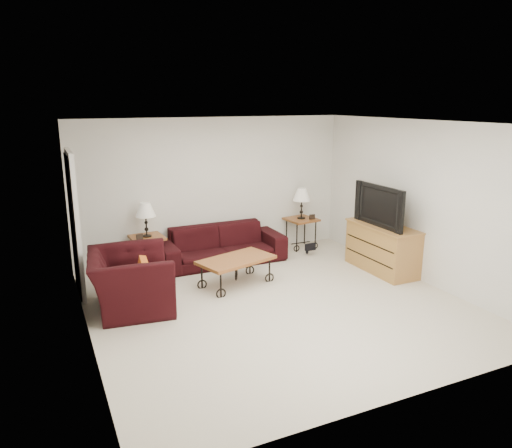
{
  "coord_description": "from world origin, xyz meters",
  "views": [
    {
      "loc": [
        -2.91,
        -5.62,
        2.78
      ],
      "look_at": [
        0.0,
        0.7,
        1.0
      ],
      "focal_mm": 33.99,
      "sensor_mm": 36.0,
      "label": 1
    }
  ],
  "objects_px": {
    "coffee_table": "(236,272)",
    "television": "(384,205)",
    "side_table_right": "(301,233)",
    "side_table_left": "(148,253)",
    "lamp_left": "(146,220)",
    "sofa": "(221,245)",
    "lamp_right": "(302,203)",
    "tv_stand": "(382,248)",
    "armchair": "(130,281)",
    "backpack": "(307,243)"
  },
  "relations": [
    {
      "from": "side_table_right",
      "to": "lamp_right",
      "type": "distance_m",
      "value": 0.58
    },
    {
      "from": "sofa",
      "to": "coffee_table",
      "type": "xyz_separation_m",
      "value": [
        -0.17,
        -1.1,
        -0.11
      ]
    },
    {
      "from": "side_table_right",
      "to": "coffee_table",
      "type": "xyz_separation_m",
      "value": [
        -1.88,
        -1.28,
        -0.08
      ]
    },
    {
      "from": "lamp_left",
      "to": "coffee_table",
      "type": "bearing_deg",
      "value": -49.9
    },
    {
      "from": "sofa",
      "to": "tv_stand",
      "type": "xyz_separation_m",
      "value": [
        2.29,
        -1.51,
        0.07
      ]
    },
    {
      "from": "side_table_right",
      "to": "sofa",
      "type": "bearing_deg",
      "value": -173.98
    },
    {
      "from": "side_table_left",
      "to": "armchair",
      "type": "bearing_deg",
      "value": -110.81
    },
    {
      "from": "television",
      "to": "backpack",
      "type": "bearing_deg",
      "value": -153.45
    },
    {
      "from": "side_table_right",
      "to": "coffee_table",
      "type": "bearing_deg",
      "value": -145.72
    },
    {
      "from": "backpack",
      "to": "tv_stand",
      "type": "bearing_deg",
      "value": -62.15
    },
    {
      "from": "television",
      "to": "sofa",
      "type": "bearing_deg",
      "value": -123.68
    },
    {
      "from": "tv_stand",
      "to": "television",
      "type": "bearing_deg",
      "value": 180.0
    },
    {
      "from": "sofa",
      "to": "lamp_left",
      "type": "height_order",
      "value": "lamp_left"
    },
    {
      "from": "lamp_left",
      "to": "armchair",
      "type": "bearing_deg",
      "value": -110.81
    },
    {
      "from": "sofa",
      "to": "television",
      "type": "distance_m",
      "value": 2.84
    },
    {
      "from": "lamp_left",
      "to": "armchair",
      "type": "distance_m",
      "value": 1.65
    },
    {
      "from": "sofa",
      "to": "tv_stand",
      "type": "distance_m",
      "value": 2.75
    },
    {
      "from": "sofa",
      "to": "lamp_left",
      "type": "xyz_separation_m",
      "value": [
        -1.25,
        0.18,
        0.54
      ]
    },
    {
      "from": "armchair",
      "to": "tv_stand",
      "type": "height_order",
      "value": "armchair"
    },
    {
      "from": "side_table_left",
      "to": "television",
      "type": "bearing_deg",
      "value": -25.67
    },
    {
      "from": "coffee_table",
      "to": "television",
      "type": "xyz_separation_m",
      "value": [
        2.44,
        -0.41,
        0.91
      ]
    },
    {
      "from": "tv_stand",
      "to": "television",
      "type": "height_order",
      "value": "television"
    },
    {
      "from": "side_table_right",
      "to": "armchair",
      "type": "bearing_deg",
      "value": -157.25
    },
    {
      "from": "coffee_table",
      "to": "armchair",
      "type": "height_order",
      "value": "armchair"
    },
    {
      "from": "side_table_left",
      "to": "tv_stand",
      "type": "relative_size",
      "value": 0.44
    },
    {
      "from": "side_table_left",
      "to": "television",
      "type": "distance_m",
      "value": 4.0
    },
    {
      "from": "coffee_table",
      "to": "armchair",
      "type": "xyz_separation_m",
      "value": [
        -1.64,
        -0.19,
        0.18
      ]
    },
    {
      "from": "coffee_table",
      "to": "backpack",
      "type": "height_order",
      "value": "coffee_table"
    },
    {
      "from": "side_table_left",
      "to": "lamp_left",
      "type": "xyz_separation_m",
      "value": [
        0.0,
        0.0,
        0.58
      ]
    },
    {
      "from": "armchair",
      "to": "lamp_right",
      "type": "bearing_deg",
      "value": -60.4
    },
    {
      "from": "side_table_left",
      "to": "lamp_right",
      "type": "bearing_deg",
      "value": 0.0
    },
    {
      "from": "lamp_right",
      "to": "backpack",
      "type": "distance_m",
      "value": 0.79
    },
    {
      "from": "coffee_table",
      "to": "armchair",
      "type": "distance_m",
      "value": 1.66
    },
    {
      "from": "side_table_left",
      "to": "coffee_table",
      "type": "distance_m",
      "value": 1.68
    },
    {
      "from": "tv_stand",
      "to": "sofa",
      "type": "bearing_deg",
      "value": 146.55
    },
    {
      "from": "coffee_table",
      "to": "television",
      "type": "height_order",
      "value": "television"
    },
    {
      "from": "side_table_right",
      "to": "backpack",
      "type": "relative_size",
      "value": 1.45
    },
    {
      "from": "lamp_right",
      "to": "tv_stand",
      "type": "xyz_separation_m",
      "value": [
        0.58,
        -1.69,
        -0.48
      ]
    },
    {
      "from": "sofa",
      "to": "backpack",
      "type": "relative_size",
      "value": 5.47
    },
    {
      "from": "side_table_right",
      "to": "backpack",
      "type": "height_order",
      "value": "side_table_right"
    },
    {
      "from": "coffee_table",
      "to": "side_table_right",
      "type": "bearing_deg",
      "value": 34.28
    },
    {
      "from": "tv_stand",
      "to": "armchair",
      "type": "bearing_deg",
      "value": 176.97
    },
    {
      "from": "sofa",
      "to": "television",
      "type": "bearing_deg",
      "value": -33.68
    },
    {
      "from": "side_table_right",
      "to": "tv_stand",
      "type": "relative_size",
      "value": 0.45
    },
    {
      "from": "lamp_left",
      "to": "television",
      "type": "relative_size",
      "value": 0.49
    },
    {
      "from": "television",
      "to": "backpack",
      "type": "distance_m",
      "value": 1.72
    },
    {
      "from": "coffee_table",
      "to": "sofa",
      "type": "bearing_deg",
      "value": 81.01
    },
    {
      "from": "side_table_right",
      "to": "lamp_right",
      "type": "bearing_deg",
      "value": 0.0
    },
    {
      "from": "lamp_left",
      "to": "lamp_right",
      "type": "relative_size",
      "value": 0.99
    },
    {
      "from": "side_table_right",
      "to": "side_table_left",
      "type": "bearing_deg",
      "value": -180.0
    }
  ]
}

